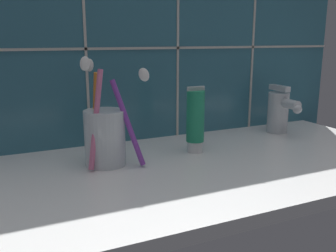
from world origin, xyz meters
The scene contains 5 objects.
sink_counter centered at (0.00, 0.00, 1.00)cm, with size 78.49×39.47×2.00cm, color white.
tile_wall_backsplash centered at (0.01, 19.98, 27.90)cm, with size 88.49×1.72×55.78cm.
toothbrush_cup centered at (-17.99, 6.40, 7.31)cm, with size 11.47×10.50×18.67cm.
toothpaste_tube centered at (-0.56, 6.46, 8.18)cm, with size 3.54×3.38×12.55cm.
sink_faucet centered at (24.12, 11.52, 7.20)cm, with size 4.68×10.47×10.84cm.
Camera 1 is at (-34.12, -53.50, 23.13)cm, focal length 40.00 mm.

